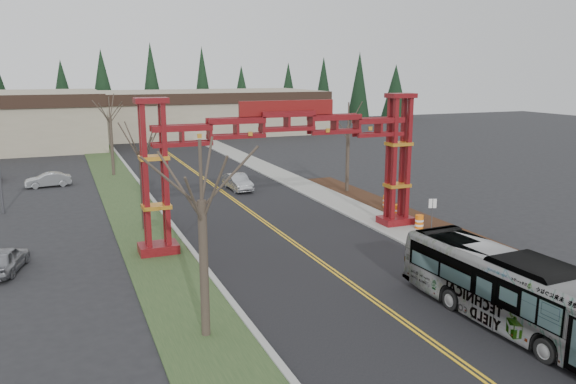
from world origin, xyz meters
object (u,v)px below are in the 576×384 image
street_sign (432,208)px  barrel_south (419,223)px  bare_tree_right_far (348,127)px  transit_bus (510,290)px  barrel_mid (398,212)px  parked_car_far_a (48,180)px  bare_tree_median_mid (140,151)px  parked_car_near_a (4,259)px  retail_building_east (203,112)px  bare_tree_median_near (202,201)px  barrel_north (387,202)px  bare_tree_median_far (110,118)px  gateway_arch (287,144)px  silver_sedan (238,182)px

street_sign → barrel_south: street_sign is taller
bare_tree_right_far → street_sign: (-0.74, -13.04, -4.05)m
transit_bus → barrel_mid: (5.14, 16.08, -1.00)m
parked_car_far_a → bare_tree_median_mid: 19.13m
transit_bus → parked_car_near_a: 24.76m
retail_building_east → bare_tree_median_near: size_ratio=4.84×
retail_building_east → barrel_north: (-0.12, -57.81, -2.98)m
parked_car_near_a → bare_tree_median_mid: (7.96, 5.45, 4.54)m
bare_tree_median_mid → barrel_north: (17.88, -1.31, -4.69)m
bare_tree_right_far → barrel_south: size_ratio=7.48×
barrel_south → bare_tree_median_far: bearing=120.8°
bare_tree_median_mid → bare_tree_median_near: bearing=-90.0°
gateway_arch → barrel_north: gateway_arch is taller
bare_tree_median_near → barrel_north: bearing=40.4°
retail_building_east → street_sign: retail_building_east is taller
street_sign → parked_car_near_a: bearing=174.8°
retail_building_east → barrel_south: bearing=-91.1°
parked_car_near_a → bare_tree_median_far: size_ratio=0.52×
gateway_arch → retail_building_east: size_ratio=0.48×
barrel_mid → bare_tree_median_mid: bearing=166.1°
parked_car_near_a → bare_tree_median_mid: bearing=-131.4°
retail_building_east → parked_car_near_a: 67.23m
silver_sedan → bare_tree_median_mid: 14.33m
retail_building_east → bare_tree_right_far: size_ratio=4.91×
parked_car_far_a → bare_tree_median_far: bearing=115.3°
parked_car_far_a → street_sign: 34.40m
parked_car_near_a → bare_tree_right_far: (25.96, 10.76, 4.97)m
bare_tree_median_far → transit_bus: bearing=-74.0°
street_sign → bare_tree_median_mid: bearing=155.9°
parked_car_near_a → bare_tree_median_mid: size_ratio=0.56×
bare_tree_median_near → parked_car_far_a: bearing=100.0°
street_sign → barrel_mid: bearing=94.6°
gateway_arch → street_sign: 10.49m
parked_car_near_a → barrel_north: 26.17m
gateway_arch → transit_bus: (3.84, -14.83, -4.44)m
retail_building_east → bare_tree_median_near: 75.26m
barrel_mid → barrel_north: barrel_north is taller
parked_car_far_a → barrel_mid: (23.01, -21.78, -0.11)m
gateway_arch → barrel_south: size_ratio=17.60×
barrel_north → retail_building_east: bearing=89.9°
silver_sedan → bare_tree_median_near: 28.36m
bare_tree_median_near → bare_tree_median_far: bearing=90.0°
bare_tree_median_near → street_sign: bare_tree_median_near is taller
parked_car_far_a → bare_tree_median_near: bare_tree_median_near is taller
retail_building_east → street_sign: bearing=-90.7°
bare_tree_median_mid → bare_tree_median_far: bearing=90.0°
barrel_south → parked_car_far_a: bearing=132.8°
bare_tree_right_far → barrel_mid: bearing=-96.1°
silver_sedan → parked_car_far_a: silver_sedan is taller
barrel_north → bare_tree_median_near: bearing=-139.6°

